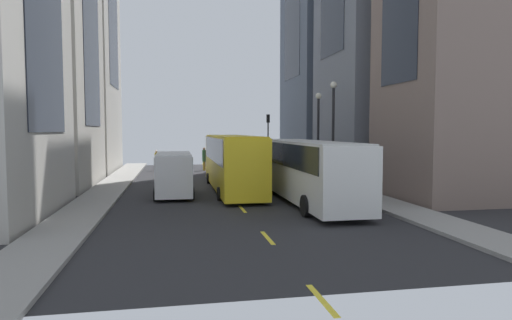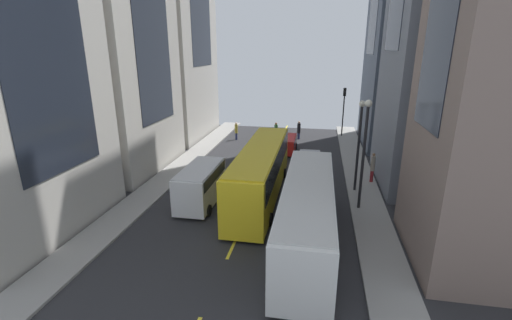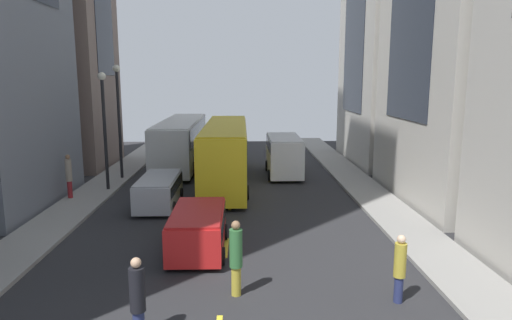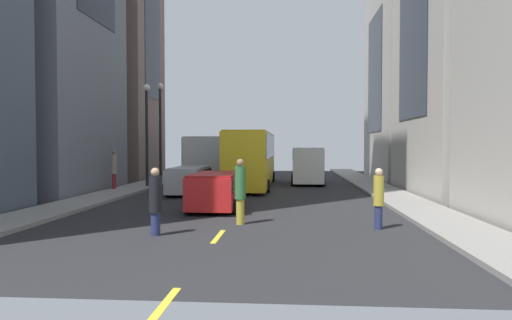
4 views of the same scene
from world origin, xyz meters
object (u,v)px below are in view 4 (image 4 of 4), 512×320
pedestrian_crossing_near (155,200)px  pedestrian_walking_far (240,190)px  car_red_1 (216,188)px  pedestrian_waiting_curb (114,168)px  delivery_van_white (307,163)px  pedestrian_crossing_mid (379,197)px  streetcar_yellow (253,155)px  car_silver_0 (189,178)px  city_bus_white (216,155)px

pedestrian_crossing_near → pedestrian_walking_far: bearing=93.1°
car_red_1 → pedestrian_waiting_curb: bearing=134.9°
delivery_van_white → car_red_1: 14.01m
pedestrian_walking_far → pedestrian_crossing_near: 3.20m
pedestrian_crossing_mid → pedestrian_waiting_curb: pedestrian_waiting_curb is taller
streetcar_yellow → pedestrian_crossing_mid: 16.40m
pedestrian_crossing_mid → delivery_van_white: bearing=-57.9°
streetcar_yellow → pedestrian_walking_far: size_ratio=5.73×
pedestrian_waiting_curb → pedestrian_walking_far: bearing=-86.3°
pedestrian_walking_far → pedestrian_crossing_near: size_ratio=1.10×
pedestrian_crossing_near → delivery_van_white: bearing=125.2°
car_silver_0 → pedestrian_walking_far: pedestrian_walking_far is taller
city_bus_white → pedestrian_walking_far: size_ratio=5.49×
city_bus_white → pedestrian_waiting_curb: (-4.57, -9.53, -0.62)m
pedestrian_walking_far → pedestrian_crossing_mid: bearing=-140.6°
city_bus_white → car_silver_0: 10.89m
pedestrian_waiting_curb → pedestrian_crossing_near: bearing=-99.0°
car_silver_0 → car_red_1: (2.49, -6.07, 0.02)m
pedestrian_walking_far → pedestrian_waiting_curb: 13.97m
city_bus_white → pedestrian_crossing_near: bearing=-85.3°
car_silver_0 → pedestrian_crossing_mid: size_ratio=2.16×
streetcar_yellow → pedestrian_walking_far: (0.81, -14.87, -0.91)m
car_red_1 → pedestrian_crossing_near: size_ratio=1.94×
car_silver_0 → car_red_1: 6.56m
streetcar_yellow → car_red_1: 11.47m
car_silver_0 → pedestrian_walking_far: (3.93, -9.55, 0.31)m
pedestrian_crossing_near → pedestrian_crossing_mid: size_ratio=1.03×
streetcar_yellow → pedestrian_walking_far: 14.92m
city_bus_white → streetcar_yellow: streetcar_yellow is taller
car_silver_0 → car_red_1: size_ratio=1.08×
pedestrian_crossing_mid → city_bus_white: bearing=-40.6°
city_bus_white → pedestrian_crossing_near: (1.85, -22.53, -0.93)m
city_bus_white → car_silver_0: bearing=-88.5°
city_bus_white → delivery_van_white: (7.14, -3.60, -0.50)m
pedestrian_waiting_curb → pedestrian_crossing_mid: bearing=-75.7°
delivery_van_white → pedestrian_waiting_curb: size_ratio=2.23×
pedestrian_crossing_mid → car_silver_0: bearing=-23.3°
pedestrian_waiting_curb → delivery_van_white: bearing=-8.4°
delivery_van_white → car_red_1: delivery_van_white is taller
pedestrian_crossing_mid → pedestrian_waiting_curb: bearing=-13.9°
city_bus_white → delivery_van_white: city_bus_white is taller
pedestrian_crossing_near → pedestrian_waiting_curb: bearing=167.1°
pedestrian_walking_far → pedestrian_waiting_curb: pedestrian_waiting_curb is taller
car_red_1 → pedestrian_crossing_near: bearing=-99.3°
city_bus_white → pedestrian_waiting_curb: size_ratio=5.46×
car_red_1 → car_silver_0: bearing=112.3°
streetcar_yellow → pedestrian_crossing_mid: bearing=-70.7°
city_bus_white → pedestrian_waiting_curb: city_bus_white is taller
streetcar_yellow → car_silver_0: 6.29m
car_red_1 → pedestrian_waiting_curb: pedestrian_waiting_curb is taller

